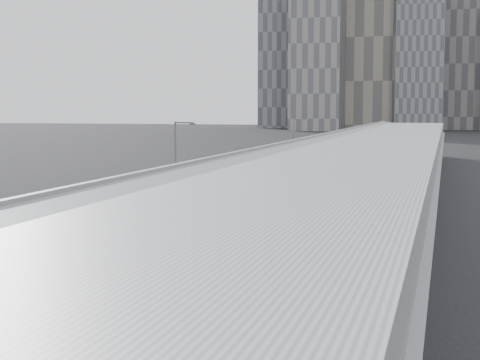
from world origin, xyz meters
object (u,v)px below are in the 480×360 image
at_px(suv, 321,153).
at_px(bus_0, 10,307).
at_px(bus_3, 260,192).
at_px(shipping_container, 293,156).
at_px(bus_4, 287,179).
at_px(street_lamp_far, 295,140).
at_px(bus_6, 321,163).
at_px(street_lamp_near, 178,161).
at_px(bus_2, 218,214).
at_px(bus_5, 313,170).
at_px(bus_1, 136,250).

bearing_deg(suv, bus_0, -106.16).
distance_m(bus_3, shipping_container, 58.10).
bearing_deg(bus_3, bus_4, 93.23).
distance_m(street_lamp_far, suv, 32.42).
relative_size(bus_6, street_lamp_near, 1.61).
relative_size(street_lamp_near, shipping_container, 1.32).
bearing_deg(bus_0, suv, 89.30).
bearing_deg(bus_6, bus_0, -93.37).
distance_m(bus_2, street_lamp_near, 11.69).
distance_m(shipping_container, suv, 21.16).
distance_m(bus_5, bus_6, 11.36).
distance_m(bus_2, suv, 94.03).
bearing_deg(suv, bus_6, -99.97).
bearing_deg(bus_1, bus_3, 91.67).
bearing_deg(bus_3, bus_1, -86.90).
height_order(bus_6, suv, bus_6).
bearing_deg(bus_2, shipping_container, 98.94).
bearing_deg(shipping_container, bus_3, -102.83).
relative_size(bus_3, street_lamp_far, 1.62).
height_order(bus_2, bus_4, bus_4).
xyz_separation_m(bus_3, street_lamp_far, (-5.94, 46.44, 3.14)).
bearing_deg(bus_4, bus_6, 90.44).
distance_m(street_lamp_near, shipping_container, 63.82).
height_order(bus_2, suv, bus_2).
xyz_separation_m(bus_1, bus_4, (-0.41, 43.87, -0.01)).
xyz_separation_m(bus_2, street_lamp_far, (-6.30, 61.59, 3.20)).
relative_size(bus_3, shipping_container, 2.03).
distance_m(bus_4, bus_6, 25.15).
relative_size(bus_0, bus_6, 0.88).
distance_m(bus_1, street_lamp_near, 25.66).
relative_size(shipping_container, suv, 1.29).
bearing_deg(shipping_container, street_lamp_far, -98.33).
bearing_deg(bus_0, street_lamp_near, 95.61).
distance_m(bus_4, shipping_container, 45.16).
height_order(street_lamp_far, suv, street_lamp_far).
distance_m(bus_1, bus_5, 57.68).
distance_m(bus_3, bus_5, 26.91).
bearing_deg(bus_5, bus_6, 90.97).
height_order(bus_4, street_lamp_far, street_lamp_far).
distance_m(bus_2, bus_6, 53.39).
bearing_deg(bus_5, bus_4, -95.31).
relative_size(bus_5, shipping_container, 2.03).
bearing_deg(bus_2, suv, 96.54).
bearing_deg(bus_3, bus_6, 93.11).
height_order(bus_2, bus_6, bus_6).
height_order(bus_2, bus_5, bus_5).
height_order(street_lamp_near, street_lamp_far, street_lamp_near).
xyz_separation_m(bus_3, bus_5, (0.43, 26.91, 0.00)).
bearing_deg(bus_0, bus_2, 85.05).
bearing_deg(bus_1, bus_2, 90.86).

